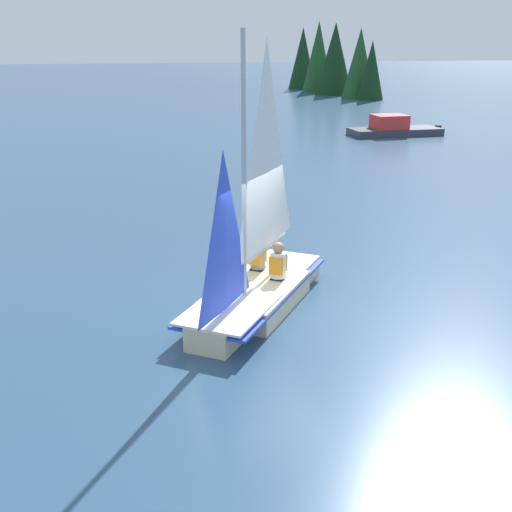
{
  "coord_description": "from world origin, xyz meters",
  "views": [
    {
      "loc": [
        10.94,
        -2.53,
        4.84
      ],
      "look_at": [
        0.0,
        0.0,
        1.02
      ],
      "focal_mm": 45.0,
      "sensor_mm": 36.0,
      "label": 1
    }
  ],
  "objects_px": {
    "sailor_helm": "(278,269)",
    "sailor_crew": "(258,259)",
    "sailboat_main": "(257,273)",
    "motorboat_distant": "(393,128)"
  },
  "relations": [
    {
      "from": "sailor_helm",
      "to": "sailor_crew",
      "type": "xyz_separation_m",
      "value": [
        -0.61,
        -0.26,
        0.01
      ]
    },
    {
      "from": "sailboat_main",
      "to": "sailor_crew",
      "type": "distance_m",
      "value": 0.92
    },
    {
      "from": "sailboat_main",
      "to": "sailor_helm",
      "type": "distance_m",
      "value": 0.57
    },
    {
      "from": "sailboat_main",
      "to": "sailor_helm",
      "type": "xyz_separation_m",
      "value": [
        -0.27,
        0.49,
        -0.06
      ]
    },
    {
      "from": "motorboat_distant",
      "to": "sailor_crew",
      "type": "bearing_deg",
      "value": 57.51
    },
    {
      "from": "motorboat_distant",
      "to": "sailor_helm",
      "type": "bearing_deg",
      "value": 58.83
    },
    {
      "from": "sailor_crew",
      "to": "sailor_helm",
      "type": "bearing_deg",
      "value": 58.48
    },
    {
      "from": "sailboat_main",
      "to": "motorboat_distant",
      "type": "relative_size",
      "value": 0.99
    },
    {
      "from": "sailor_crew",
      "to": "motorboat_distant",
      "type": "distance_m",
      "value": 23.09
    },
    {
      "from": "sailboat_main",
      "to": "motorboat_distant",
      "type": "bearing_deg",
      "value": -175.04
    }
  ]
}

